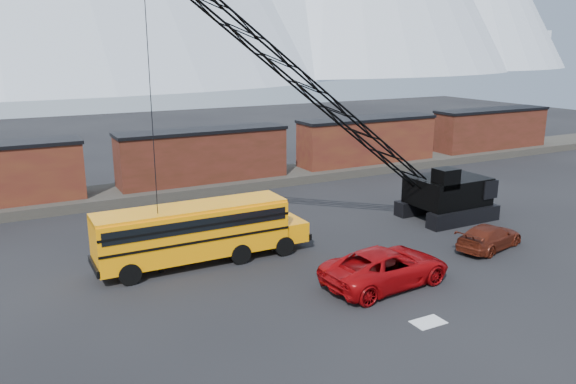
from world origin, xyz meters
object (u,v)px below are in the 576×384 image
Objects in this scene: school_bus at (199,231)px; crawler_crane at (324,99)px; red_pickup at (386,267)px; maroon_suv at (489,237)px.

crawler_crane reaches higher than school_bus.
crawler_crane is (0.55, 6.85, 7.42)m from red_pickup.
maroon_suv is 0.21× the size of crawler_crane.
school_bus is 9.97m from crawler_crane.
red_pickup is 10.11m from crawler_crane.
school_bus is at bearing 179.41° from crawler_crane.
crawler_crane is (7.53, -0.08, 6.54)m from school_bus.
school_bus is 2.43× the size of maroon_suv.
school_bus is 16.33m from maroon_suv.
maroon_suv is at bearing -85.99° from red_pickup.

